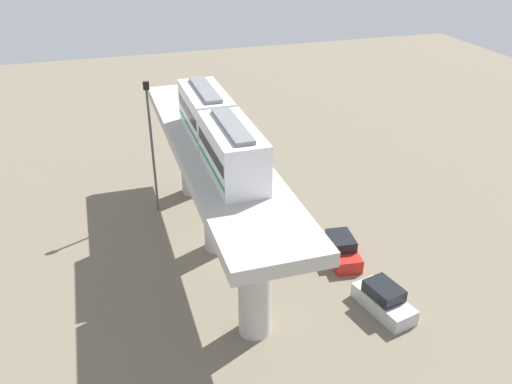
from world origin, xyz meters
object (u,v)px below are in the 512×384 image
Objects in this scene: parked_car_red at (341,249)px; parked_car_silver at (384,300)px; train at (218,130)px; tree_near_viaduct at (249,149)px; signal_post at (152,143)px.

parked_car_silver is at bearing -82.23° from parked_car_red.
tree_near_viaduct is (5.22, 10.78, -6.49)m from train.
parked_car_red is at bearing -43.22° from signal_post.
parked_car_red is at bearing 79.04° from parked_car_silver.
train is at bearing -67.67° from signal_post.
tree_near_viaduct is at bearing 108.69° from parked_car_red.
signal_post is (-3.40, 8.28, -3.84)m from train.
parked_car_red is at bearing -17.14° from train.
parked_car_red is at bearing -77.97° from tree_near_viaduct.
parked_car_silver is (0.11, -5.87, 0.00)m from parked_car_red.
train is 13.62m from tree_near_viaduct.
train is 3.02× the size of parked_car_silver.
tree_near_viaduct is at bearing 64.15° from train.
signal_post is at bearing -163.81° from tree_near_viaduct.
signal_post is (-11.45, 10.76, 5.22)m from parked_car_red.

